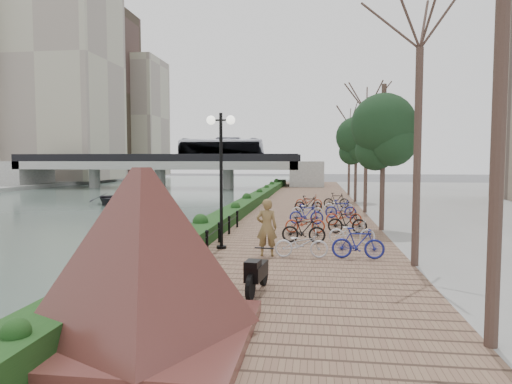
% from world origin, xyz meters
% --- Properties ---
extents(ground, '(220.00, 220.00, 0.00)m').
position_xyz_m(ground, '(0.00, 0.00, 0.00)').
color(ground, '#59595B').
rests_on(ground, ground).
extents(river_water, '(30.00, 130.00, 0.02)m').
position_xyz_m(river_water, '(-15.00, 25.00, 0.01)').
color(river_water, '#47594F').
rests_on(river_water, ground).
extents(promenade, '(8.00, 75.00, 0.50)m').
position_xyz_m(promenade, '(4.00, 17.50, 0.25)').
color(promenade, brown).
rests_on(promenade, ground).
extents(hedge, '(1.10, 56.00, 0.60)m').
position_xyz_m(hedge, '(0.60, 20.00, 0.80)').
color(hedge, '#163915').
rests_on(hedge, promenade).
extents(chain_fence, '(0.10, 14.10, 0.70)m').
position_xyz_m(chain_fence, '(1.40, 2.00, 0.85)').
color(chain_fence, black).
rests_on(chain_fence, promenade).
extents(granite_monument, '(5.16, 5.16, 3.02)m').
position_xyz_m(granite_monument, '(2.11, -4.51, 2.03)').
color(granite_monument, '#4A211F').
rests_on(granite_monument, promenade).
extents(lamppost, '(1.02, 0.32, 4.79)m').
position_xyz_m(lamppost, '(1.73, 3.81, 3.96)').
color(lamppost, black).
rests_on(lamppost, promenade).
extents(motorcycle, '(0.68, 1.62, 0.98)m').
position_xyz_m(motorcycle, '(3.69, -1.38, 0.99)').
color(motorcycle, black).
rests_on(motorcycle, promenade).
extents(pedestrian, '(0.73, 0.51, 1.88)m').
position_xyz_m(pedestrian, '(3.46, 2.76, 1.44)').
color(pedestrian, brown).
rests_on(pedestrian, promenade).
extents(bicycle_parking, '(2.40, 17.32, 1.00)m').
position_xyz_m(bicycle_parking, '(5.49, 10.38, 0.97)').
color(bicycle_parking, silver).
rests_on(bicycle_parking, promenade).
extents(street_trees, '(3.20, 37.12, 6.80)m').
position_xyz_m(street_trees, '(8.00, 12.68, 3.69)').
color(street_trees, '#382721').
rests_on(street_trees, promenade).
extents(bridge, '(36.00, 10.77, 6.50)m').
position_xyz_m(bridge, '(-13.33, 45.00, 3.37)').
color(bridge, gray).
rests_on(bridge, ground).
extents(boat, '(5.52, 5.79, 0.98)m').
position_xyz_m(boat, '(-11.28, 23.17, 0.51)').
color(boat, '#232228').
rests_on(boat, river_water).
extents(far_buildings, '(35.00, 38.00, 38.00)m').
position_xyz_m(far_buildings, '(-41.66, 65.91, 16.12)').
color(far_buildings, '#ABA68E').
rests_on(far_buildings, far_bank).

